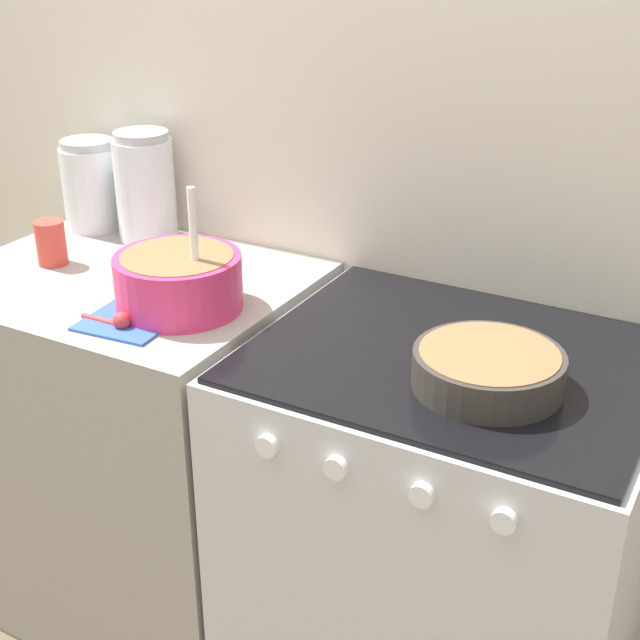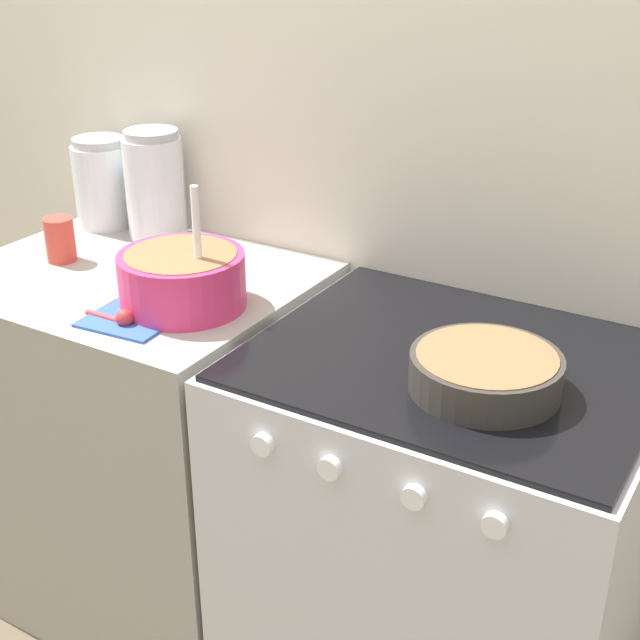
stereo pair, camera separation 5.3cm
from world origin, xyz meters
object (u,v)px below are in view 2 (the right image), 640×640
tin_can (60,240)px  storage_jar_middle (155,192)px  baking_pan (486,372)px  storage_jar_left (103,188)px  stove (440,549)px  mixing_bowl (182,276)px

tin_can → storage_jar_middle: bearing=70.9°
baking_pan → tin_can: tin_can is taller
storage_jar_left → tin_can: storage_jar_left is taller
stove → tin_can: bearing=-178.8°
mixing_bowl → baking_pan: 0.66m
mixing_bowl → tin_can: bearing=172.1°
storage_jar_left → tin_can: bearing=-69.6°
storage_jar_left → storage_jar_middle: bearing=0.0°
storage_jar_left → storage_jar_middle: size_ratio=0.85×
stove → tin_can: tin_can is taller
stove → tin_can: (-0.97, -0.02, 0.49)m
storage_jar_left → storage_jar_middle: 0.17m
stove → baking_pan: size_ratio=3.43×
baking_pan → tin_can: 1.06m
stove → storage_jar_left: storage_jar_left is taller
mixing_bowl → baking_pan: mixing_bowl is taller
storage_jar_middle → tin_can: bearing=-109.1°
baking_pan → storage_jar_middle: size_ratio=0.98×
stove → storage_jar_left: bearing=168.2°
tin_can → stove: bearing=1.2°
storage_jar_middle → tin_can: 0.26m
storage_jar_middle → tin_can: storage_jar_middle is taller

